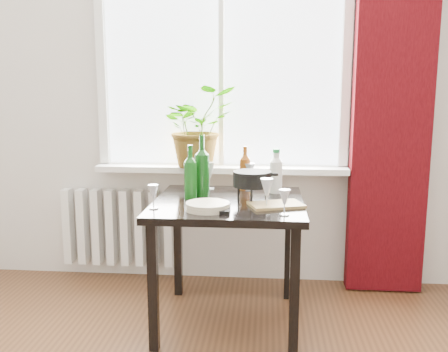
# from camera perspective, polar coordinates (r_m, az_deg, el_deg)

# --- Properties ---
(window) EXTENTS (1.72, 0.08, 1.62)m
(window) POSITION_cam_1_polar(r_m,az_deg,el_deg) (3.47, -0.26, 13.77)
(window) COLOR white
(window) RESTS_ON ground
(windowsill) EXTENTS (1.72, 0.20, 0.04)m
(windowsill) POSITION_cam_1_polar(r_m,az_deg,el_deg) (3.44, -0.36, 0.84)
(windowsill) COLOR white
(windowsill) RESTS_ON ground
(curtain) EXTENTS (0.50, 0.12, 2.56)m
(curtain) POSITION_cam_1_polar(r_m,az_deg,el_deg) (3.44, 18.69, 8.21)
(curtain) COLOR #330408
(curtain) RESTS_ON ground
(radiator) EXTENTS (0.80, 0.10, 0.55)m
(radiator) POSITION_cam_1_polar(r_m,az_deg,el_deg) (3.71, -11.98, -5.74)
(radiator) COLOR white
(radiator) RESTS_ON ground
(table) EXTENTS (0.85, 0.85, 0.74)m
(table) POSITION_cam_1_polar(r_m,az_deg,el_deg) (2.88, 0.51, -4.61)
(table) COLOR black
(table) RESTS_ON ground
(potted_plant) EXTENTS (0.64, 0.62, 0.55)m
(potted_plant) POSITION_cam_1_polar(r_m,az_deg,el_deg) (3.37, -3.04, 5.65)
(potted_plant) COLOR #1D6F21
(potted_plant) RESTS_ON windowsill
(wine_bottle_left) EXTENTS (0.08, 0.08, 0.32)m
(wine_bottle_left) POSITION_cam_1_polar(r_m,az_deg,el_deg) (2.89, -3.86, 0.51)
(wine_bottle_left) COLOR #0D460F
(wine_bottle_left) RESTS_ON table
(wine_bottle_right) EXTENTS (0.10, 0.10, 0.37)m
(wine_bottle_right) POSITION_cam_1_polar(r_m,az_deg,el_deg) (2.95, -2.53, 1.25)
(wine_bottle_right) COLOR #0C410F
(wine_bottle_right) RESTS_ON table
(bottle_amber) EXTENTS (0.07, 0.07, 0.28)m
(bottle_amber) POSITION_cam_1_polar(r_m,az_deg,el_deg) (3.14, 2.42, 0.98)
(bottle_amber) COLOR #72370C
(bottle_amber) RESTS_ON table
(cleaning_bottle) EXTENTS (0.08, 0.08, 0.27)m
(cleaning_bottle) POSITION_cam_1_polar(r_m,az_deg,el_deg) (3.06, 5.96, 0.57)
(cleaning_bottle) COLOR white
(cleaning_bottle) RESTS_ON table
(wineglass_front_right) EXTENTS (0.09, 0.09, 0.16)m
(wineglass_front_right) POSITION_cam_1_polar(r_m,az_deg,el_deg) (2.68, 4.91, -1.94)
(wineglass_front_right) COLOR silver
(wineglass_front_right) RESTS_ON table
(wineglass_far_right) EXTENTS (0.07, 0.07, 0.14)m
(wineglass_far_right) POSITION_cam_1_polar(r_m,az_deg,el_deg) (2.54, 6.92, -2.98)
(wineglass_far_right) COLOR silver
(wineglass_far_right) RESTS_ON table
(wineglass_back_center) EXTENTS (0.08, 0.08, 0.18)m
(wineglass_back_center) POSITION_cam_1_polar(r_m,az_deg,el_deg) (3.14, 2.87, -0.02)
(wineglass_back_center) COLOR silver
(wineglass_back_center) RESTS_ON table
(wineglass_back_left) EXTENTS (0.09, 0.09, 0.18)m
(wineglass_back_left) POSITION_cam_1_polar(r_m,az_deg,el_deg) (3.16, -1.74, 0.06)
(wineglass_back_left) COLOR silver
(wineglass_back_left) RESTS_ON table
(wineglass_front_left) EXTENTS (0.07, 0.07, 0.13)m
(wineglass_front_left) POSITION_cam_1_polar(r_m,az_deg,el_deg) (2.68, -8.07, -2.34)
(wineglass_front_left) COLOR silver
(wineglass_front_left) RESTS_ON table
(plate_stack) EXTENTS (0.28, 0.28, 0.04)m
(plate_stack) POSITION_cam_1_polar(r_m,az_deg,el_deg) (2.64, -1.87, -3.47)
(plate_stack) COLOR beige
(plate_stack) RESTS_ON table
(fondue_pot) EXTENTS (0.31, 0.29, 0.17)m
(fondue_pot) POSITION_cam_1_polar(r_m,az_deg,el_deg) (2.85, 3.22, -1.13)
(fondue_pot) COLOR black
(fondue_pot) RESTS_ON table
(tv_remote) EXTENTS (0.06, 0.18, 0.02)m
(tv_remote) POSITION_cam_1_polar(r_m,az_deg,el_deg) (2.62, 0.12, -3.78)
(tv_remote) COLOR black
(tv_remote) RESTS_ON table
(cutting_board) EXTENTS (0.33, 0.26, 0.02)m
(cutting_board) POSITION_cam_1_polar(r_m,az_deg,el_deg) (2.74, 5.98, -3.29)
(cutting_board) COLOR #A4844A
(cutting_board) RESTS_ON table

